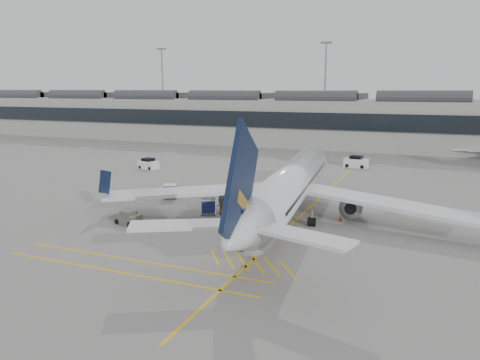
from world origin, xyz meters
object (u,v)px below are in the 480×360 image
at_px(pushback_tug, 129,218).
at_px(ramp_agent_a, 250,208).
at_px(airliner_main, 289,187).
at_px(ramp_agent_b, 221,206).
at_px(baggage_cart_a, 245,204).
at_px(belt_loader, 254,216).

bearing_deg(pushback_tug, ramp_agent_a, 49.96).
height_order(airliner_main, ramp_agent_b, airliner_main).
height_order(baggage_cart_a, pushback_tug, baggage_cart_a).
distance_m(belt_loader, baggage_cart_a, 3.61).
bearing_deg(airliner_main, baggage_cart_a, 169.00).
bearing_deg(pushback_tug, airliner_main, 42.42).
height_order(airliner_main, ramp_agent_a, airliner_main).
height_order(belt_loader, ramp_agent_a, belt_loader).
distance_m(airliner_main, ramp_agent_a, 4.87).
height_order(airliner_main, baggage_cart_a, airliner_main).
bearing_deg(ramp_agent_b, belt_loader, 119.00).
xyz_separation_m(airliner_main, belt_loader, (-2.87, -2.43, -2.82)).
height_order(belt_loader, baggage_cart_a, belt_loader).
bearing_deg(airliner_main, ramp_agent_a, -179.64).
bearing_deg(baggage_cart_a, pushback_tug, -159.90).
bearing_deg(pushback_tug, ramp_agent_b, 59.18).
bearing_deg(baggage_cart_a, ramp_agent_a, -69.12).
bearing_deg(ramp_agent_a, airliner_main, -29.30).
height_order(baggage_cart_a, ramp_agent_a, baggage_cart_a).
bearing_deg(belt_loader, airliner_main, 47.36).
relative_size(airliner_main, ramp_agent_a, 24.83).
relative_size(baggage_cart_a, ramp_agent_a, 1.30).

